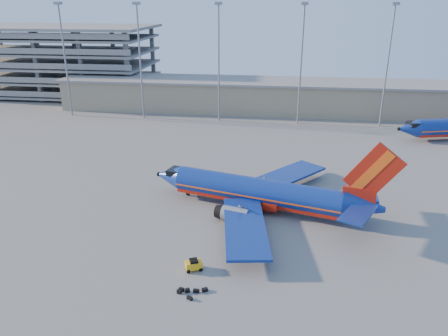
{
  "coord_description": "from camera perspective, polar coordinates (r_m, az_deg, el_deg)",
  "views": [
    {
      "loc": [
        10.89,
        -62.28,
        29.2
      ],
      "look_at": [
        2.21,
        2.18,
        4.0
      ],
      "focal_mm": 35.0,
      "sensor_mm": 36.0,
      "label": 1
    }
  ],
  "objects": [
    {
      "name": "ground",
      "position": [
        69.64,
        -2.04,
        -3.63
      ],
      "size": [
        220.0,
        220.0,
        0.0
      ],
      "primitive_type": "plane",
      "color": "slate",
      "rests_on": "ground"
    },
    {
      "name": "aircraft_main",
      "position": [
        64.42,
        5.05,
        -3.25
      ],
      "size": [
        35.89,
        34.05,
        12.42
      ],
      "rotation": [
        0.0,
        0.0,
        -0.27
      ],
      "color": "navy",
      "rests_on": "ground"
    },
    {
      "name": "luggage_pile",
      "position": [
        48.3,
        -4.35,
        -15.79
      ],
      "size": [
        3.27,
        2.18,
        0.45
      ],
      "color": "black",
      "rests_on": "ground"
    },
    {
      "name": "terminal_building",
      "position": [
        122.83,
        7.19,
        9.33
      ],
      "size": [
        122.0,
        16.0,
        8.5
      ],
      "color": "gray",
      "rests_on": "ground"
    },
    {
      "name": "baggage_tug",
      "position": [
        51.48,
        -3.97,
        -12.48
      ],
      "size": [
        2.19,
        1.78,
        1.36
      ],
      "rotation": [
        0.0,
        0.0,
        0.39
      ],
      "color": "yellow",
      "rests_on": "ground"
    },
    {
      "name": "parking_garage",
      "position": [
        155.57,
        -20.92,
        13.4
      ],
      "size": [
        62.0,
        32.0,
        21.4
      ],
      "color": "slate",
      "rests_on": "ground"
    },
    {
      "name": "light_mast_row",
      "position": [
        109.06,
        4.69,
        14.98
      ],
      "size": [
        101.6,
        1.6,
        28.65
      ],
      "color": "gray",
      "rests_on": "ground"
    }
  ]
}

